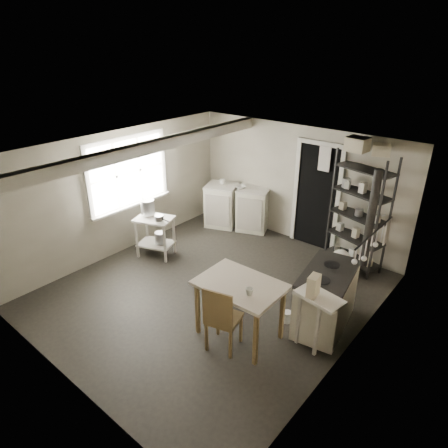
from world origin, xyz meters
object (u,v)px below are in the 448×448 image
Objects in this scene: flour_sack at (341,262)px; work_table at (239,312)px; prep_table at (155,236)px; stove at (326,299)px; chair at (224,316)px; shelf_rack at (358,217)px; base_cabinets at (237,207)px; stockpot at (148,207)px.

work_table is at bearing -99.03° from flour_sack.
flour_sack is (2.96, 1.59, -0.16)m from prep_table.
prep_table is 0.68× the size of stove.
chair is at bearing -22.66° from prep_table.
shelf_rack is at bearing 86.72° from flour_sack.
base_cabinets is 3.72m from chair.
stockpot is 2.09m from base_cabinets.
stockpot is at bearing 164.25° from work_table.
stove is at bearing -53.25° from base_cabinets.
stove is 1.00× the size of work_table.
prep_table is 2.81× the size of stockpot.
stockpot is 3.74m from shelf_rack.
base_cabinets is 1.25× the size of work_table.
prep_table is at bearing 163.41° from work_table.
work_table is at bearing -15.75° from stockpot.
shelf_rack is 0.83m from flour_sack.
shelf_rack is 3.16m from chair.
work_table is (-0.78, -0.95, -0.06)m from stove.
chair is 2.70m from flour_sack.
shelf_rack is 1.86× the size of stove.
stove reaches higher than flour_sack.
stockpot is 0.28× the size of chair.
shelf_rack reaches higher than base_cabinets.
shelf_rack is at bearing 32.69° from stockpot.
shelf_rack is at bearing 91.99° from stove.
work_table is (2.75, -0.77, -0.56)m from stockpot.
shelf_rack is (3.15, 2.02, 0.01)m from stockpot.
chair is (-0.81, -1.25, 0.04)m from stove.
prep_table is 0.78× the size of chair.
stockpot is 3.57m from flour_sack.
work_table is at bearing -83.63° from shelf_rack.
stove reaches higher than work_table.
prep_table is 0.37× the size of shelf_rack.
stockpot is 2.96m from chair.
base_cabinets is 1.25× the size of stove.
flour_sack is (0.40, 2.66, -0.24)m from chair.
stove is at bearing 3.13° from prep_table.
stockpot is 0.24× the size of work_table.
chair is at bearing -76.81° from base_cabinets.
flour_sack is at bearing 66.46° from chair.
chair is at bearing -132.45° from stove.
shelf_rack reaches higher than stockpot.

